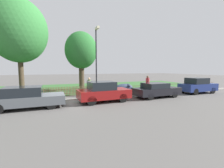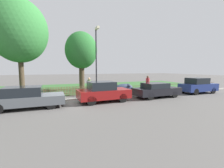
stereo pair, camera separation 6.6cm
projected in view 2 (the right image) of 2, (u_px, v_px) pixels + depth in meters
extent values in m
plane|color=#565451|center=(66.00, 101.00, 11.51)|extent=(120.00, 120.00, 0.00)
cube|color=#B2ADA3|center=(66.00, 100.00, 11.60)|extent=(40.13, 0.20, 0.12)
cube|color=#33602D|center=(61.00, 89.00, 18.82)|extent=(40.13, 11.28, 0.01)
cube|color=brown|center=(64.00, 94.00, 13.60)|extent=(40.13, 0.03, 0.05)
cube|color=brown|center=(64.00, 89.00, 13.56)|extent=(40.13, 0.03, 0.05)
cube|color=brown|center=(1.00, 95.00, 11.82)|extent=(0.06, 0.03, 0.86)
cube|color=brown|center=(3.00, 95.00, 11.87)|extent=(0.06, 0.03, 0.86)
cube|color=brown|center=(5.00, 95.00, 11.92)|extent=(0.06, 0.03, 0.86)
cube|color=brown|center=(7.00, 95.00, 11.96)|extent=(0.06, 0.03, 0.86)
cube|color=brown|center=(9.00, 94.00, 12.01)|extent=(0.06, 0.03, 0.86)
cube|color=brown|center=(11.00, 94.00, 12.06)|extent=(0.06, 0.03, 0.86)
cube|color=brown|center=(13.00, 94.00, 12.11)|extent=(0.06, 0.03, 0.86)
cube|color=brown|center=(15.00, 94.00, 12.16)|extent=(0.06, 0.03, 0.86)
cube|color=brown|center=(17.00, 94.00, 12.21)|extent=(0.06, 0.03, 0.86)
cube|color=brown|center=(19.00, 94.00, 12.26)|extent=(0.06, 0.03, 0.86)
cube|color=brown|center=(21.00, 94.00, 12.31)|extent=(0.06, 0.03, 0.86)
cube|color=brown|center=(23.00, 94.00, 12.36)|extent=(0.06, 0.03, 0.86)
cube|color=brown|center=(24.00, 94.00, 12.41)|extent=(0.06, 0.03, 0.86)
cube|color=brown|center=(26.00, 94.00, 12.45)|extent=(0.06, 0.03, 0.86)
cube|color=brown|center=(28.00, 93.00, 12.50)|extent=(0.06, 0.03, 0.86)
cube|color=brown|center=(30.00, 93.00, 12.55)|extent=(0.06, 0.03, 0.86)
cube|color=brown|center=(32.00, 93.00, 12.60)|extent=(0.06, 0.03, 0.86)
cube|color=brown|center=(33.00, 93.00, 12.65)|extent=(0.06, 0.03, 0.86)
cube|color=brown|center=(35.00, 93.00, 12.70)|extent=(0.06, 0.03, 0.86)
cube|color=brown|center=(37.00, 93.00, 12.75)|extent=(0.06, 0.03, 0.86)
cube|color=brown|center=(39.00, 93.00, 12.80)|extent=(0.06, 0.03, 0.86)
cube|color=brown|center=(40.00, 93.00, 12.85)|extent=(0.06, 0.03, 0.86)
cube|color=brown|center=(42.00, 93.00, 12.90)|extent=(0.06, 0.03, 0.86)
cube|color=brown|center=(44.00, 93.00, 12.95)|extent=(0.06, 0.03, 0.86)
cube|color=brown|center=(46.00, 92.00, 12.99)|extent=(0.06, 0.03, 0.86)
cube|color=brown|center=(47.00, 92.00, 13.04)|extent=(0.06, 0.03, 0.86)
cube|color=brown|center=(49.00, 92.00, 13.09)|extent=(0.06, 0.03, 0.86)
cube|color=brown|center=(51.00, 92.00, 13.14)|extent=(0.06, 0.03, 0.86)
cube|color=brown|center=(52.00, 92.00, 13.19)|extent=(0.06, 0.03, 0.86)
cube|color=brown|center=(54.00, 92.00, 13.24)|extent=(0.06, 0.03, 0.86)
cube|color=brown|center=(55.00, 92.00, 13.29)|extent=(0.06, 0.03, 0.86)
cube|color=brown|center=(57.00, 92.00, 13.34)|extent=(0.06, 0.03, 0.86)
cube|color=brown|center=(59.00, 92.00, 13.39)|extent=(0.06, 0.03, 0.86)
cube|color=brown|center=(60.00, 92.00, 13.44)|extent=(0.06, 0.03, 0.86)
cube|color=brown|center=(62.00, 92.00, 13.48)|extent=(0.06, 0.03, 0.86)
cube|color=brown|center=(63.00, 92.00, 13.53)|extent=(0.06, 0.03, 0.86)
cube|color=brown|center=(65.00, 91.00, 13.58)|extent=(0.06, 0.03, 0.86)
cube|color=brown|center=(66.00, 91.00, 13.63)|extent=(0.06, 0.03, 0.86)
cube|color=brown|center=(68.00, 91.00, 13.68)|extent=(0.06, 0.03, 0.86)
cube|color=brown|center=(69.00, 91.00, 13.73)|extent=(0.06, 0.03, 0.86)
cube|color=brown|center=(71.00, 91.00, 13.78)|extent=(0.06, 0.03, 0.86)
cube|color=brown|center=(72.00, 91.00, 13.83)|extent=(0.06, 0.03, 0.86)
cube|color=brown|center=(74.00, 91.00, 13.88)|extent=(0.06, 0.03, 0.86)
cube|color=brown|center=(75.00, 91.00, 13.93)|extent=(0.06, 0.03, 0.86)
cube|color=brown|center=(77.00, 91.00, 13.97)|extent=(0.06, 0.03, 0.86)
cube|color=brown|center=(78.00, 91.00, 14.02)|extent=(0.06, 0.03, 0.86)
cube|color=brown|center=(80.00, 91.00, 14.07)|extent=(0.06, 0.03, 0.86)
cube|color=brown|center=(81.00, 91.00, 14.12)|extent=(0.06, 0.03, 0.86)
cube|color=brown|center=(83.00, 91.00, 14.17)|extent=(0.06, 0.03, 0.86)
cube|color=brown|center=(84.00, 90.00, 14.22)|extent=(0.06, 0.03, 0.86)
cube|color=brown|center=(85.00, 90.00, 14.27)|extent=(0.06, 0.03, 0.86)
cube|color=brown|center=(87.00, 90.00, 14.32)|extent=(0.06, 0.03, 0.86)
cube|color=brown|center=(88.00, 90.00, 14.37)|extent=(0.06, 0.03, 0.86)
cube|color=brown|center=(89.00, 90.00, 14.42)|extent=(0.06, 0.03, 0.86)
cube|color=brown|center=(91.00, 90.00, 14.46)|extent=(0.06, 0.03, 0.86)
cube|color=brown|center=(92.00, 90.00, 14.51)|extent=(0.06, 0.03, 0.86)
cube|color=brown|center=(93.00, 90.00, 14.56)|extent=(0.06, 0.03, 0.86)
cube|color=brown|center=(95.00, 90.00, 14.61)|extent=(0.06, 0.03, 0.86)
cube|color=brown|center=(96.00, 90.00, 14.66)|extent=(0.06, 0.03, 0.86)
cube|color=brown|center=(97.00, 90.00, 14.71)|extent=(0.06, 0.03, 0.86)
cube|color=brown|center=(99.00, 90.00, 14.76)|extent=(0.06, 0.03, 0.86)
cube|color=brown|center=(100.00, 90.00, 14.81)|extent=(0.06, 0.03, 0.86)
cube|color=brown|center=(101.00, 90.00, 14.86)|extent=(0.06, 0.03, 0.86)
cube|color=brown|center=(103.00, 89.00, 14.91)|extent=(0.06, 0.03, 0.86)
cube|color=brown|center=(104.00, 89.00, 14.96)|extent=(0.06, 0.03, 0.86)
cube|color=brown|center=(105.00, 89.00, 15.00)|extent=(0.06, 0.03, 0.86)
cube|color=brown|center=(106.00, 89.00, 15.05)|extent=(0.06, 0.03, 0.86)
cube|color=brown|center=(108.00, 89.00, 15.10)|extent=(0.06, 0.03, 0.86)
cube|color=brown|center=(109.00, 89.00, 15.15)|extent=(0.06, 0.03, 0.86)
cube|color=brown|center=(110.00, 89.00, 15.20)|extent=(0.06, 0.03, 0.86)
cube|color=brown|center=(111.00, 89.00, 15.25)|extent=(0.06, 0.03, 0.86)
cube|color=brown|center=(113.00, 89.00, 15.30)|extent=(0.06, 0.03, 0.86)
cube|color=brown|center=(114.00, 89.00, 15.35)|extent=(0.06, 0.03, 0.86)
cube|color=brown|center=(115.00, 89.00, 15.40)|extent=(0.06, 0.03, 0.86)
cube|color=brown|center=(116.00, 89.00, 15.45)|extent=(0.06, 0.03, 0.86)
cube|color=brown|center=(117.00, 89.00, 15.49)|extent=(0.06, 0.03, 0.86)
cube|color=#51565B|center=(28.00, 100.00, 9.40)|extent=(4.38, 1.82, 0.56)
cube|color=black|center=(23.00, 91.00, 9.26)|extent=(2.11, 1.63, 0.56)
cylinder|color=black|center=(51.00, 99.00, 10.69)|extent=(0.59, 0.14, 0.59)
cylinder|color=black|center=(51.00, 105.00, 9.16)|extent=(0.59, 0.14, 0.59)
cylinder|color=black|center=(6.00, 103.00, 9.68)|extent=(0.59, 0.14, 0.59)
cube|color=maroon|center=(104.00, 94.00, 11.27)|extent=(3.90, 1.89, 0.65)
cube|color=black|center=(101.00, 86.00, 11.13)|extent=(1.90, 1.64, 0.60)
cylinder|color=black|center=(114.00, 95.00, 12.50)|extent=(0.66, 0.16, 0.66)
cylinder|color=black|center=(123.00, 98.00, 11.03)|extent=(0.66, 0.16, 0.66)
cylinder|color=black|center=(86.00, 97.00, 11.55)|extent=(0.66, 0.16, 0.66)
cylinder|color=black|center=(92.00, 101.00, 10.08)|extent=(0.66, 0.16, 0.66)
cube|color=black|center=(157.00, 91.00, 13.02)|extent=(4.18, 1.86, 0.58)
cube|color=black|center=(155.00, 85.00, 12.89)|extent=(2.03, 1.61, 0.43)
cylinder|color=black|center=(162.00, 92.00, 14.27)|extent=(0.61, 0.16, 0.60)
cylinder|color=black|center=(175.00, 94.00, 12.84)|extent=(0.61, 0.16, 0.60)
cylinder|color=black|center=(139.00, 93.00, 13.25)|extent=(0.61, 0.16, 0.60)
cylinder|color=black|center=(151.00, 96.00, 11.82)|extent=(0.61, 0.16, 0.60)
cube|color=navy|center=(198.00, 87.00, 15.22)|extent=(3.81, 1.70, 0.72)
cube|color=black|center=(197.00, 81.00, 15.09)|extent=(1.84, 1.51, 0.59)
cylinder|color=black|center=(200.00, 89.00, 16.36)|extent=(0.62, 0.15, 0.62)
cylinder|color=black|center=(213.00, 91.00, 14.96)|extent=(0.62, 0.15, 0.62)
cylinder|color=black|center=(183.00, 90.00, 15.54)|extent=(0.62, 0.15, 0.62)
cylinder|color=black|center=(196.00, 92.00, 14.14)|extent=(0.62, 0.15, 0.62)
cylinder|color=black|center=(130.00, 91.00, 14.69)|extent=(0.58, 0.15, 0.57)
cylinder|color=black|center=(117.00, 92.00, 14.30)|extent=(0.58, 0.15, 0.57)
ellipsoid|color=#2D3851|center=(124.00, 88.00, 14.46)|extent=(1.89, 0.81, 0.81)
ellipsoid|color=#2D3851|center=(128.00, 86.00, 14.56)|extent=(0.50, 0.84, 0.38)
cylinder|color=#473828|center=(21.00, 72.00, 14.40)|extent=(0.46, 0.46, 4.40)
ellipsoid|color=#337A38|center=(19.00, 31.00, 14.02)|extent=(5.15, 5.15, 5.92)
cylinder|color=#473828|center=(82.00, 76.00, 16.61)|extent=(0.57, 0.57, 3.40)
ellipsoid|color=#286B2D|center=(81.00, 50.00, 16.33)|extent=(3.47, 3.47, 3.99)
cylinder|color=#7F6B51|center=(89.00, 91.00, 13.71)|extent=(0.15, 0.15, 0.82)
cylinder|color=#7F6B51|center=(90.00, 92.00, 13.51)|extent=(0.15, 0.15, 0.82)
cylinder|color=#5B7A4C|center=(89.00, 84.00, 13.53)|extent=(0.41, 0.41, 0.65)
sphere|color=tan|center=(89.00, 79.00, 13.49)|extent=(0.22, 0.22, 0.22)
cylinder|color=#2D3351|center=(148.00, 89.00, 14.92)|extent=(0.17, 0.17, 0.88)
cylinder|color=#2D3351|center=(147.00, 90.00, 14.71)|extent=(0.17, 0.17, 0.88)
cylinder|color=#B73338|center=(148.00, 82.00, 14.73)|extent=(0.51, 0.51, 0.70)
sphere|color=brown|center=(148.00, 77.00, 14.69)|extent=(0.24, 0.24, 0.24)
cylinder|color=black|center=(96.00, 64.00, 12.96)|extent=(0.11, 0.11, 5.73)
cube|color=beige|center=(97.00, 28.00, 12.34)|extent=(0.20, 0.76, 0.18)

